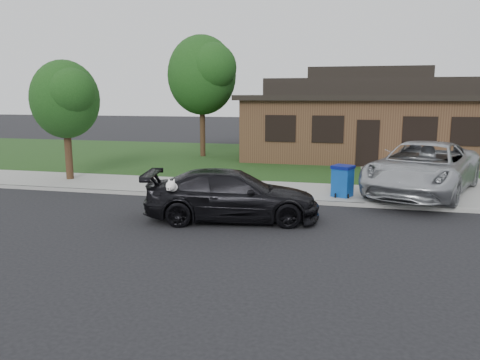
# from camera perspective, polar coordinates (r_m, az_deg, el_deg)

# --- Properties ---
(ground) EXTENTS (120.00, 120.00, 0.00)m
(ground) POSITION_cam_1_polar(r_m,az_deg,el_deg) (11.93, -3.06, -6.19)
(ground) COLOR black
(ground) RESTS_ON ground
(sidewalk) EXTENTS (60.00, 3.00, 0.12)m
(sidewalk) POSITION_cam_1_polar(r_m,az_deg,el_deg) (16.63, 1.80, -1.22)
(sidewalk) COLOR gray
(sidewalk) RESTS_ON ground
(curb) EXTENTS (60.00, 0.12, 0.12)m
(curb) POSITION_cam_1_polar(r_m,az_deg,el_deg) (15.19, 0.66, -2.32)
(curb) COLOR gray
(curb) RESTS_ON ground
(lawn) EXTENTS (60.00, 13.00, 0.13)m
(lawn) POSITION_cam_1_polar(r_m,az_deg,el_deg) (24.41, 5.58, 2.47)
(lawn) COLOR #193814
(lawn) RESTS_ON ground
(driveway) EXTENTS (4.50, 13.00, 0.14)m
(driveway) POSITION_cam_1_polar(r_m,az_deg,el_deg) (21.40, 20.56, 0.75)
(driveway) COLOR gray
(driveway) RESTS_ON ground
(sedan) EXTENTS (5.02, 2.79, 1.37)m
(sedan) POSITION_cam_1_polar(r_m,az_deg,el_deg) (12.79, -1.01, -1.86)
(sedan) COLOR black
(sedan) RESTS_ON ground
(minivan) EXTENTS (4.80, 6.73, 1.70)m
(minivan) POSITION_cam_1_polar(r_m,az_deg,el_deg) (16.81, 21.41, 1.42)
(minivan) COLOR #AFB2B7
(minivan) RESTS_ON driveway
(recycling_bin) EXTENTS (0.80, 0.80, 1.02)m
(recycling_bin) POSITION_cam_1_polar(r_m,az_deg,el_deg) (15.58, 12.39, -0.09)
(recycling_bin) COLOR #0D4096
(recycling_bin) RESTS_ON sidewalk
(house) EXTENTS (12.60, 8.60, 4.65)m
(house) POSITION_cam_1_polar(r_m,az_deg,el_deg) (26.00, 15.11, 7.22)
(house) COLOR #422B1C
(house) RESTS_ON ground
(tree_0) EXTENTS (3.78, 3.60, 6.34)m
(tree_0) POSITION_cam_1_polar(r_m,az_deg,el_deg) (25.04, -4.41, 12.81)
(tree_0) COLOR #332114
(tree_0) RESTS_ON ground
(tree_2) EXTENTS (2.73, 2.60, 4.59)m
(tree_2) POSITION_cam_1_polar(r_m,az_deg,el_deg) (19.27, -20.42, 9.34)
(tree_2) COLOR #332114
(tree_2) RESTS_ON ground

